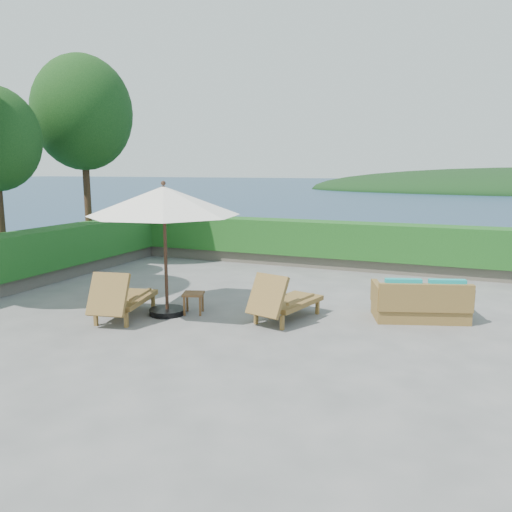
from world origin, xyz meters
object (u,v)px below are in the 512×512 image
at_px(patio_umbrella, 164,202).
at_px(wicker_loveseat, 420,303).
at_px(side_table, 193,296).
at_px(lounge_right, 283,300).
at_px(lounge_left, 122,298).

distance_m(patio_umbrella, wicker_loveseat, 5.27).
bearing_deg(side_table, wicker_loveseat, 16.80).
bearing_deg(lounge_right, side_table, -158.42).
relative_size(patio_umbrella, wicker_loveseat, 1.84).
bearing_deg(wicker_loveseat, patio_umbrella, 179.71).
distance_m(lounge_right, side_table, 1.83).
bearing_deg(wicker_loveseat, side_table, 178.62).
bearing_deg(wicker_loveseat, lounge_left, -176.54).
xyz_separation_m(lounge_right, side_table, (-1.82, -0.22, -0.05)).
relative_size(patio_umbrella, lounge_right, 1.96).
bearing_deg(lounge_right, patio_umbrella, -153.96).
distance_m(patio_umbrella, lounge_left, 2.00).
height_order(lounge_right, wicker_loveseat, lounge_right).
bearing_deg(patio_umbrella, lounge_left, -136.49).
bearing_deg(lounge_left, wicker_loveseat, 9.83).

